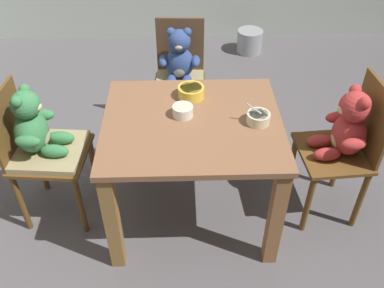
% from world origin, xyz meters
% --- Properties ---
extents(ground_plane, '(5.20, 5.20, 0.04)m').
position_xyz_m(ground_plane, '(0.00, 0.00, -0.02)').
color(ground_plane, '#595558').
extents(dining_table, '(0.96, 0.84, 0.72)m').
position_xyz_m(dining_table, '(0.00, 0.00, 0.58)').
color(dining_table, brown).
rests_on(dining_table, ground_plane).
extents(teddy_chair_near_left, '(0.45, 0.43, 0.90)m').
position_xyz_m(teddy_chair_near_left, '(-0.86, 0.06, 0.58)').
color(teddy_chair_near_left, brown).
rests_on(teddy_chair_near_left, ground_plane).
extents(teddy_chair_near_right, '(0.41, 0.43, 0.91)m').
position_xyz_m(teddy_chair_near_right, '(0.87, 0.02, 0.59)').
color(teddy_chair_near_right, brown).
rests_on(teddy_chair_near_right, ground_plane).
extents(teddy_chair_far_center, '(0.38, 0.40, 0.90)m').
position_xyz_m(teddy_chair_far_center, '(-0.06, 0.80, 0.58)').
color(teddy_chair_far_center, brown).
rests_on(teddy_chair_far_center, ground_plane).
extents(porridge_bowl_yellow_far_center, '(0.15, 0.15, 0.06)m').
position_xyz_m(porridge_bowl_yellow_far_center, '(0.00, 0.23, 0.76)').
color(porridge_bowl_yellow_far_center, gold).
rests_on(porridge_bowl_yellow_far_center, dining_table).
extents(porridge_bowl_cream_near_right, '(0.13, 0.12, 0.12)m').
position_xyz_m(porridge_bowl_cream_near_right, '(0.35, -0.02, 0.76)').
color(porridge_bowl_cream_near_right, beige).
rests_on(porridge_bowl_cream_near_right, dining_table).
extents(porridge_bowl_white_center, '(0.11, 0.11, 0.06)m').
position_xyz_m(porridge_bowl_white_center, '(-0.05, 0.05, 0.76)').
color(porridge_bowl_white_center, white).
rests_on(porridge_bowl_white_center, dining_table).
extents(metal_pail, '(0.26, 0.26, 0.23)m').
position_xyz_m(metal_pail, '(0.65, 2.15, 0.11)').
color(metal_pail, '#93969B').
rests_on(metal_pail, ground_plane).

